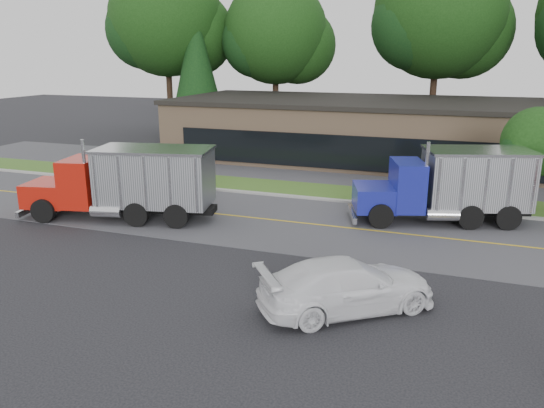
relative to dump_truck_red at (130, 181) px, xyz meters
The scene contains 15 objects.
ground 10.65m from the dump_truck_red, 42.26° to the right, with size 140.00×140.00×0.00m, color #323238.
road 8.21m from the dump_truck_red, 14.06° to the left, with size 60.00×8.00×0.02m, color slate.
center_line 8.21m from the dump_truck_red, 14.06° to the left, with size 60.00×0.12×0.01m, color gold.
curb 10.07m from the dump_truck_red, 38.36° to the left, with size 60.00×0.30×0.12m, color #9E9E99.
grass_verge 11.25m from the dump_truck_red, 45.66° to the left, with size 60.00×3.40×0.03m, color #3A6522.
far_parking 15.20m from the dump_truck_red, 59.04° to the left, with size 60.00×7.00×0.02m, color slate.
strip_mall 21.31m from the dump_truck_red, 62.73° to the left, with size 32.00×12.00×4.00m, color tan.
tree_far_a 29.04m from the dump_truck_red, 115.69° to the left, with size 11.11×10.46×15.85m.
tree_far_b 28.07m from the dump_truck_red, 94.41° to the left, with size 9.83×9.25×14.02m.
tree_far_c 30.76m from the dump_truck_red, 66.21° to the left, with size 11.20×10.54×15.98m.
evergreen_left 24.81m from the dump_truck_red, 109.75° to the left, with size 5.13×5.13×11.66m.
tree_verge 19.58m from the dump_truck_red, 24.14° to the left, with size 3.56×3.35×5.07m.
dump_truck_red is the anchor object (origin of this frame).
dump_truck_blue 14.77m from the dump_truck_red, 17.77° to the left, with size 8.16×4.68×3.36m.
rally_car 12.84m from the dump_truck_red, 26.72° to the right, with size 2.20×5.42×1.57m, color white.
Camera 1 is at (6.44, -13.24, 7.46)m, focal length 35.00 mm.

